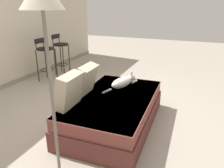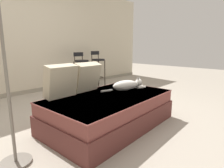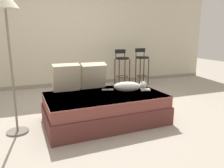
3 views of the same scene
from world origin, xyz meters
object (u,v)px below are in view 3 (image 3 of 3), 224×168
couch (105,108)px  cat (129,86)px  floor_lamp (6,13)px  throw_pillow_corner (66,77)px  bar_stool_near_window (122,64)px  throw_pillow_middle (93,76)px  bar_stool_by_doorway (142,62)px

couch → cat: 0.50m
couch → floor_lamp: (-1.21, 0.06, 1.30)m
cat → floor_lamp: bearing=179.0°
cat → floor_lamp: 1.91m
throw_pillow_corner → bar_stool_near_window: size_ratio=0.46×
throw_pillow_corner → floor_lamp: size_ratio=0.24×
throw_pillow_corner → floor_lamp: bearing=-155.2°
throw_pillow_corner → throw_pillow_middle: bearing=2.1°
couch → throw_pillow_middle: size_ratio=4.17×
throw_pillow_middle → bar_stool_near_window: (1.24, 1.68, -0.06)m
bar_stool_near_window → cat: bearing=-110.5°
bar_stool_by_doorway → throw_pillow_corner: bearing=-142.7°
bar_stool_near_window → floor_lamp: floor_lamp is taller
cat → bar_stool_by_doorway: (1.34, 2.06, 0.09)m
bar_stool_by_doorway → floor_lamp: size_ratio=0.52×
cat → throw_pillow_corner: bearing=157.9°
cat → bar_stool_near_window: bar_stool_near_window is taller
throw_pillow_middle → bar_stool_by_doorway: bar_stool_by_doorway is taller
throw_pillow_middle → cat: (0.46, -0.38, -0.14)m
throw_pillow_corner → cat: bearing=-22.1°
throw_pillow_middle → bar_stool_by_doorway: (1.80, 1.69, -0.05)m
couch → bar_stool_by_doorway: (1.74, 2.09, 0.37)m
couch → cat: (0.41, 0.03, 0.28)m
cat → bar_stool_by_doorway: bar_stool_by_doorway is taller
throw_pillow_corner → bar_stool_by_doorway: bar_stool_by_doorway is taller
floor_lamp → throw_pillow_corner: bearing=24.8°
cat → bar_stool_near_window: (0.77, 2.06, 0.07)m
throw_pillow_middle → floor_lamp: size_ratio=0.24×
throw_pillow_corner → throw_pillow_middle: (0.43, 0.02, -0.00)m
bar_stool_by_doorway → couch: bearing=-129.8°
couch → bar_stool_near_window: 2.43m
couch → throw_pillow_middle: 0.59m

